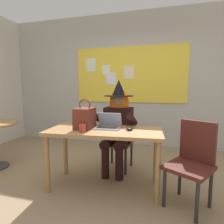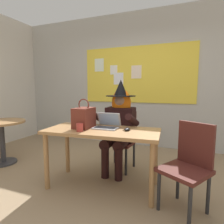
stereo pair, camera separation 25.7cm
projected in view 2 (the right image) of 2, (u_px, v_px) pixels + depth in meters
name	position (u px, v px, depth m)	size (l,w,h in m)	color
ground_plane	(95.00, 191.00, 2.30)	(24.00, 24.00, 0.00)	#937A5B
wall_back_bulletin	(137.00, 80.00, 4.07)	(5.75, 2.15, 2.86)	#B2B2AD
desk_main	(102.00, 138.00, 2.34)	(1.45, 0.74, 0.75)	#A37547
chair_at_desk	(122.00, 136.00, 2.96)	(0.46, 0.46, 0.90)	#4C1E19
person_costumed	(119.00, 120.00, 2.82)	(0.59, 0.69, 1.39)	black
laptop	(107.00, 125.00, 2.42)	(0.32, 0.28, 0.19)	#B7B7BC
computer_mouse	(127.00, 129.00, 2.26)	(0.06, 0.10, 0.03)	black
handbag	(84.00, 117.00, 2.42)	(0.20, 0.30, 0.38)	maroon
coffee_mug	(80.00, 127.00, 2.22)	(0.08, 0.08, 0.10)	#B23833
side_table_round	(2.00, 132.00, 3.10)	(0.74, 0.74, 0.72)	#A37547
chair_extra_corner	(189.00, 162.00, 1.90)	(0.58, 0.58, 0.91)	#4C1E19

